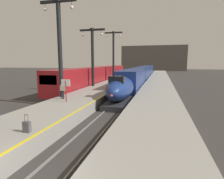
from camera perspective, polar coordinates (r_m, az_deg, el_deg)
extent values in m
cube|color=gray|center=(30.72, -1.13, 0.60)|extent=(4.80, 110.00, 1.05)
cube|color=gray|center=(29.56, 14.14, 0.03)|extent=(4.80, 110.00, 1.05)
cube|color=yellow|center=(30.11, 3.04, 1.44)|extent=(0.20, 107.80, 0.01)
cube|color=slate|center=(32.74, 5.76, 0.23)|extent=(0.08, 110.00, 0.12)
cube|color=slate|center=(32.54, 8.37, 0.13)|extent=(0.08, 110.00, 0.12)
cube|color=slate|center=(34.93, -7.47, 0.72)|extent=(0.08, 110.00, 0.12)
cube|color=slate|center=(34.39, -5.16, 0.64)|extent=(0.08, 110.00, 0.12)
ellipsoid|color=navy|center=(20.78, 2.65, 0.40)|extent=(2.78, 8.00, 2.56)
cube|color=#28282D|center=(20.68, 2.39, -4.02)|extent=(2.46, 6.80, 0.55)
cube|color=black|center=(18.91, 1.52, 2.86)|extent=(1.59, 1.00, 0.90)
sphere|color=#F24C4C|center=(17.05, -0.15, -1.90)|extent=(0.28, 0.28, 0.28)
cube|color=navy|center=(29.95, 6.48, 3.33)|extent=(2.90, 14.00, 3.05)
cube|color=black|center=(30.15, 3.82, 4.44)|extent=(0.04, 11.90, 0.80)
cube|color=black|center=(29.74, 9.21, 4.30)|extent=(0.04, 11.90, 0.80)
cube|color=silver|center=(30.09, 6.44, 0.91)|extent=(2.92, 13.30, 0.24)
cube|color=black|center=(25.80, 4.95, -1.51)|extent=(2.03, 2.20, 0.56)
cube|color=black|center=(34.56, 7.52, 1.01)|extent=(2.03, 2.20, 0.56)
cube|color=navy|center=(46.40, 9.51, 5.10)|extent=(2.90, 18.00, 3.05)
cube|color=black|center=(46.52, 7.78, 5.82)|extent=(0.04, 15.84, 0.80)
cube|color=black|center=(46.26, 11.29, 5.72)|extent=(0.04, 15.84, 0.80)
cube|color=black|center=(40.48, 8.62, 2.08)|extent=(2.03, 2.20, 0.56)
cube|color=black|center=(52.61, 10.10, 3.52)|extent=(2.03, 2.20, 0.56)
cube|color=navy|center=(64.91, 11.08, 6.01)|extent=(2.90, 18.00, 3.05)
cube|color=black|center=(65.00, 9.84, 6.53)|extent=(0.04, 15.84, 0.80)
cube|color=black|center=(64.81, 12.36, 6.45)|extent=(0.04, 15.84, 0.80)
cube|color=black|center=(58.93, 10.63, 4.03)|extent=(2.03, 2.20, 0.56)
cube|color=black|center=(71.11, 11.38, 4.76)|extent=(2.03, 2.20, 0.56)
cube|color=maroon|center=(30.02, -9.70, 3.41)|extent=(2.85, 18.00, 3.30)
cube|color=black|center=(22.17, -19.39, 2.83)|extent=(2.28, 0.08, 1.10)
cube|color=black|center=(30.58, -12.11, 4.38)|extent=(0.04, 15.30, 0.90)
cube|color=black|center=(29.43, -7.25, 4.34)|extent=(0.04, 15.30, 0.90)
cube|color=black|center=(25.19, -15.03, -2.07)|extent=(2.00, 2.00, 0.52)
cube|color=black|center=(35.51, -5.77, 1.20)|extent=(2.00, 2.00, 0.52)
cube|color=maroon|center=(47.52, -0.33, 5.38)|extent=(2.85, 18.00, 3.30)
cylinder|color=black|center=(20.21, -15.97, 11.92)|extent=(0.44, 0.44, 10.05)
cylinder|color=black|center=(21.10, -16.57, 25.23)|extent=(0.68, 0.68, 0.30)
cube|color=black|center=(21.07, -16.56, 24.97)|extent=(4.00, 0.24, 0.28)
cylinder|color=black|center=(21.74, -20.20, 23.32)|extent=(0.03, 0.03, 0.60)
sphere|color=#EFEACC|center=(21.65, -20.14, 22.42)|extent=(0.36, 0.36, 0.36)
cylinder|color=black|center=(20.28, -12.52, 24.75)|extent=(0.03, 0.03, 0.60)
sphere|color=#EFEACC|center=(20.18, -12.49, 23.80)|extent=(0.36, 0.36, 0.36)
cylinder|color=black|center=(28.78, -6.08, 9.86)|extent=(0.44, 0.44, 8.81)
cylinder|color=black|center=(29.19, -6.22, 18.24)|extent=(0.68, 0.68, 0.30)
cube|color=black|center=(29.18, -6.21, 18.05)|extent=(4.00, 0.24, 0.28)
cylinder|color=black|center=(29.68, -9.03, 17.15)|extent=(0.03, 0.03, 0.60)
sphere|color=#EFEACC|center=(29.63, -9.01, 16.48)|extent=(0.36, 0.36, 0.36)
cylinder|color=black|center=(28.63, -3.26, 17.56)|extent=(0.03, 0.03, 0.60)
sphere|color=#EFEACC|center=(28.57, -3.25, 16.87)|extent=(0.36, 0.36, 0.36)
cylinder|color=black|center=(41.16, 0.45, 10.57)|extent=(0.44, 0.44, 10.35)
cylinder|color=black|center=(41.64, 0.46, 17.49)|extent=(0.68, 0.68, 0.30)
cube|color=black|center=(41.62, 0.46, 17.36)|extent=(4.00, 0.24, 0.28)
cylinder|color=black|center=(41.96, -1.61, 16.80)|extent=(0.03, 0.03, 0.60)
sphere|color=#EFEACC|center=(41.91, -1.61, 16.32)|extent=(0.36, 0.36, 0.36)
cylinder|color=black|center=(41.22, 2.57, 16.94)|extent=(0.03, 0.03, 0.60)
sphere|color=#EFEACC|center=(41.17, 2.57, 16.46)|extent=(0.36, 0.36, 0.36)
cylinder|color=#23232D|center=(19.27, -15.37, -1.61)|extent=(0.13, 0.13, 0.85)
cylinder|color=#23232D|center=(19.22, -14.88, -1.62)|extent=(0.13, 0.13, 0.85)
cube|color=gray|center=(19.13, -15.21, 0.55)|extent=(0.42, 0.30, 0.62)
cylinder|color=gray|center=(19.21, -15.89, 0.41)|extent=(0.09, 0.09, 0.58)
cylinder|color=gray|center=(19.07, -14.52, 0.40)|extent=(0.09, 0.09, 0.58)
sphere|color=tan|center=(19.08, -15.26, 1.80)|extent=(0.22, 0.22, 0.22)
cube|color=#4C4C51|center=(10.92, -25.09, -10.54)|extent=(0.40, 0.22, 0.60)
cylinder|color=#262628|center=(10.84, -25.66, -8.06)|extent=(0.02, 0.02, 0.36)
cylinder|color=#262628|center=(10.72, -24.84, -8.19)|extent=(0.02, 0.02, 0.36)
cube|color=#262628|center=(10.73, -25.32, -7.15)|extent=(0.22, 0.03, 0.02)
cylinder|color=maroon|center=(17.80, -14.20, -0.51)|extent=(0.10, 0.10, 2.00)
cube|color=white|center=(17.69, -14.30, 2.05)|extent=(0.90, 0.06, 0.64)
cube|color=#4C4742|center=(106.61, 12.71, 9.54)|extent=(36.00, 2.00, 14.00)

